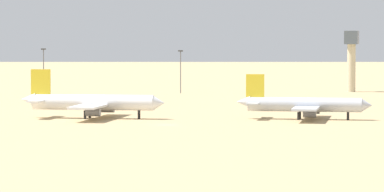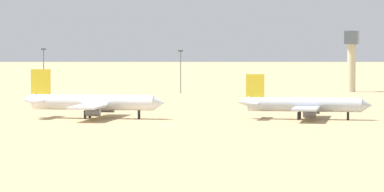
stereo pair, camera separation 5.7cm
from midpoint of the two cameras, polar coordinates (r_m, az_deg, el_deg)
name	(u,v)px [view 1 (the left image)]	position (r m, az deg, el deg)	size (l,w,h in m)	color
ground	(167,125)	(254.99, -1.33, -1.54)	(4000.00, 4000.00, 0.00)	tan
ridge_far_west	(18,10)	(1481.77, -9.12, 4.48)	(358.15, 338.90, 121.50)	gray
ridge_west	(332,3)	(1429.06, 7.39, 4.87)	(290.95, 202.71, 137.25)	gray
parked_jet_yellow_2	(92,102)	(277.30, -5.31, -0.34)	(37.90, 32.06, 12.51)	white
parked_jet_yellow_3	(303,105)	(274.24, 5.85, -0.46)	(34.39, 29.04, 11.35)	silver
control_tower	(351,55)	(424.27, 8.37, 2.15)	(5.20, 5.20, 23.62)	#C6B793
light_pole_mid	(44,67)	(415.39, -7.81, 1.50)	(1.80, 0.50, 16.86)	#59595E
light_pole_east	(181,68)	(408.83, -0.61, 1.46)	(1.80, 0.50, 16.20)	#59595E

